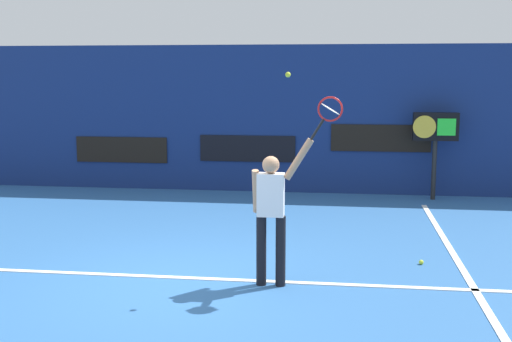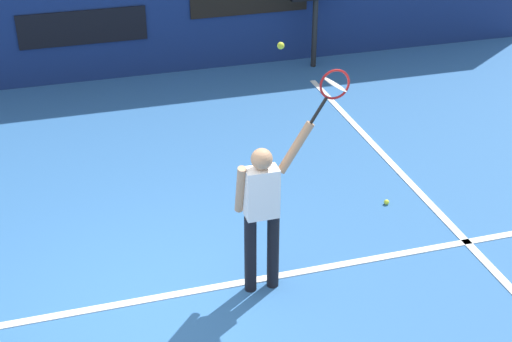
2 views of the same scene
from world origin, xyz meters
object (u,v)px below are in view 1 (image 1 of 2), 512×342
(tennis_player, at_px, (271,209))
(tennis_ball, at_px, (288,75))
(scoreboard_clock, at_px, (435,131))
(tennis_racket, at_px, (329,111))
(spare_ball, at_px, (421,262))

(tennis_player, xyz_separation_m, tennis_ball, (0.19, 0.07, 1.70))
(tennis_ball, height_order, scoreboard_clock, tennis_ball)
(tennis_ball, bearing_deg, tennis_racket, -7.97)
(scoreboard_clock, xyz_separation_m, spare_ball, (-0.81, -4.94, -1.45))
(scoreboard_clock, bearing_deg, spare_ball, -99.30)
(tennis_player, relative_size, spare_ball, 28.37)
(tennis_racket, xyz_separation_m, spare_ball, (1.33, 1.19, -2.22))
(tennis_player, relative_size, scoreboard_clock, 1.02)
(tennis_player, xyz_separation_m, tennis_racket, (0.71, -0.00, 1.25))
(tennis_player, relative_size, tennis_racket, 3.19)
(spare_ball, bearing_deg, scoreboard_clock, 80.70)
(tennis_ball, relative_size, scoreboard_clock, 0.04)
(tennis_racket, bearing_deg, tennis_player, 179.66)
(tennis_player, bearing_deg, tennis_racket, -0.34)
(scoreboard_clock, height_order, spare_ball, scoreboard_clock)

